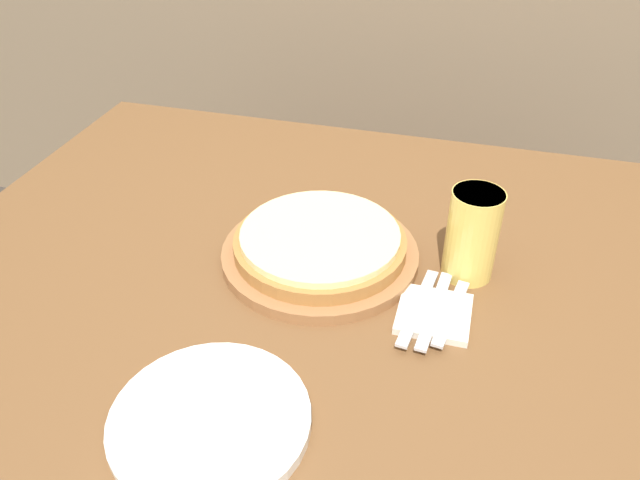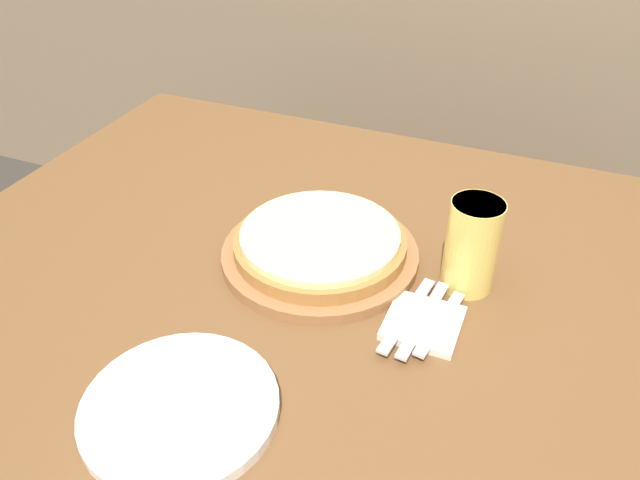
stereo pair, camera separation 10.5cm
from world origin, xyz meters
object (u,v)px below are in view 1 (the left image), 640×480
(pizza_on_board, at_px, (320,247))
(beer_glass, at_px, (473,231))
(dinner_plate, at_px, (210,420))
(fork, at_px, (418,307))
(spoon, at_px, (451,313))
(dinner_knife, at_px, (435,310))

(pizza_on_board, relative_size, beer_glass, 2.16)
(dinner_plate, xyz_separation_m, fork, (0.22, 0.28, 0.01))
(beer_glass, distance_m, spoon, 0.14)
(fork, bearing_deg, dinner_knife, 0.00)
(beer_glass, xyz_separation_m, spoon, (-0.01, -0.12, -0.07))
(dinner_plate, distance_m, dinner_knife, 0.37)
(beer_glass, relative_size, spoon, 0.99)
(dinner_knife, bearing_deg, dinner_plate, -131.90)
(pizza_on_board, height_order, dinner_knife, pizza_on_board)
(beer_glass, xyz_separation_m, dinner_knife, (-0.04, -0.12, -0.07))
(pizza_on_board, distance_m, fork, 0.21)
(spoon, bearing_deg, pizza_on_board, 157.72)
(pizza_on_board, bearing_deg, dinner_plate, -96.37)
(fork, bearing_deg, pizza_on_board, 152.42)
(dinner_plate, xyz_separation_m, spoon, (0.27, 0.28, 0.01))
(dinner_plate, bearing_deg, fork, 51.10)
(beer_glass, height_order, dinner_knife, beer_glass)
(pizza_on_board, xyz_separation_m, beer_glass, (0.25, 0.03, 0.06))
(pizza_on_board, xyz_separation_m, dinner_knife, (0.21, -0.10, -0.01))
(beer_glass, xyz_separation_m, dinner_plate, (-0.29, -0.40, -0.08))
(spoon, bearing_deg, beer_glass, 83.69)
(dinner_knife, height_order, spoon, same)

